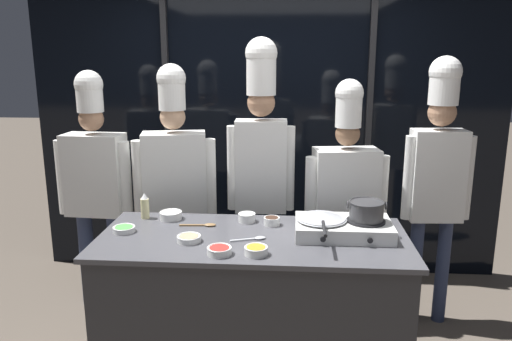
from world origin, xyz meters
TOP-DOWN VIEW (x-y plane):
  - window_wall_back at (0.00, 1.58)m, footprint 4.16×0.09m
  - demo_counter at (0.00, 0.00)m, footprint 1.87×0.82m
  - portable_stove at (0.54, 0.06)m, footprint 0.58×0.38m
  - frying_pan at (0.41, 0.06)m, footprint 0.31×0.53m
  - stock_pot at (0.68, 0.06)m, footprint 0.23×0.21m
  - squeeze_bottle_oil at (-0.75, 0.29)m, footprint 0.06×0.06m
  - prep_bowl_bell_pepper at (-0.16, -0.28)m, footprint 0.14×0.14m
  - prep_bowl_scallions at (-0.80, 0.02)m, footprint 0.14×0.14m
  - prep_bowl_carrots at (0.04, -0.28)m, footprint 0.13×0.13m
  - prep_bowl_soy_glaze at (0.10, 0.21)m, footprint 0.10×0.10m
  - prep_bowl_bean_sprouts at (-0.57, 0.28)m, footprint 0.15×0.15m
  - prep_bowl_garlic at (-0.06, 0.27)m, footprint 0.11×0.11m
  - prep_bowl_mushrooms at (-0.37, -0.11)m, footprint 0.14×0.14m
  - serving_spoon_slotted at (-0.32, 0.16)m, footprint 0.24×0.05m
  - serving_spoon_solid at (0.01, -0.05)m, footprint 0.21×0.10m
  - chef_head at (-1.27, 0.77)m, footprint 0.59×0.26m
  - chef_sous at (-0.65, 0.77)m, footprint 0.61×0.33m
  - chef_line at (-0.00, 0.75)m, footprint 0.49×0.23m
  - chef_pastry at (0.62, 0.70)m, footprint 0.60×0.31m
  - chef_apprentice at (1.26, 0.71)m, footprint 0.49×0.22m

SIDE VIEW (x-z plane):
  - demo_counter at x=0.00m, z-range 0.00..0.91m
  - serving_spoon_solid at x=0.01m, z-range 0.91..0.93m
  - serving_spoon_slotted at x=-0.32m, z-range 0.91..0.93m
  - prep_bowl_scallions at x=-0.80m, z-range 0.92..0.95m
  - prep_bowl_mushrooms at x=-0.37m, z-range 0.92..0.95m
  - prep_bowl_bell_pepper at x=-0.16m, z-range 0.92..0.96m
  - prep_bowl_carrots at x=0.04m, z-range 0.92..0.97m
  - prep_bowl_soy_glaze at x=0.10m, z-range 0.92..0.97m
  - prep_bowl_bean_sprouts at x=-0.57m, z-range 0.92..0.97m
  - prep_bowl_garlic at x=-0.06m, z-range 0.92..0.97m
  - portable_stove at x=0.54m, z-range 0.91..1.01m
  - squeeze_bottle_oil at x=-0.75m, z-range 0.91..1.08m
  - chef_pastry at x=0.62m, z-range 0.10..1.92m
  - frying_pan at x=0.41m, z-range 1.01..1.06m
  - chef_head at x=-1.27m, z-range 0.14..2.01m
  - stock_pot at x=0.68m, z-range 1.02..1.13m
  - chef_sous at x=-0.65m, z-range 0.13..2.04m
  - chef_apprentice at x=1.26m, z-range 0.21..2.18m
  - chef_line at x=0.00m, z-range 0.22..2.32m
  - window_wall_back at x=0.00m, z-range 0.00..2.70m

